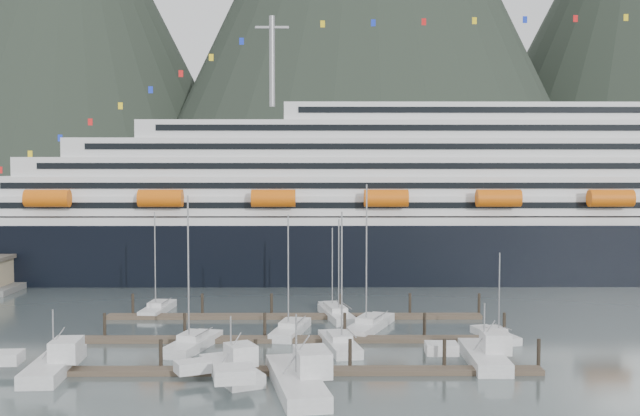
% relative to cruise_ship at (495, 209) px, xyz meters
% --- Properties ---
extents(ground, '(1600.00, 1600.00, 0.00)m').
position_rel_cruise_ship_xyz_m(ground, '(-30.03, -54.94, -12.04)').
color(ground, '#455051').
rests_on(ground, ground).
extents(mountains, '(870.00, 440.00, 420.00)m').
position_rel_cruise_ship_xyz_m(mountains, '(22.46, 533.60, 151.36)').
color(mountains, black).
rests_on(mountains, ground).
extents(cruise_ship, '(210.00, 30.40, 50.30)m').
position_rel_cruise_ship_xyz_m(cruise_ship, '(0.00, 0.00, 0.00)').
color(cruise_ship, black).
rests_on(cruise_ship, ground).
extents(dock_near, '(48.18, 2.28, 3.20)m').
position_rel_cruise_ship_xyz_m(dock_near, '(-34.95, -64.89, -11.73)').
color(dock_near, '#473B2E').
rests_on(dock_near, ground).
extents(dock_mid, '(48.18, 2.28, 3.20)m').
position_rel_cruise_ship_xyz_m(dock_mid, '(-34.95, -51.89, -11.73)').
color(dock_mid, '#473B2E').
rests_on(dock_mid, ground).
extents(dock_far, '(48.18, 2.28, 3.20)m').
position_rel_cruise_ship_xyz_m(dock_far, '(-34.95, -38.89, -11.73)').
color(dock_far, '#473B2E').
rests_on(dock_far, ground).
extents(sailboat_a, '(5.32, 10.49, 16.94)m').
position_rel_cruise_ship_xyz_m(sailboat_a, '(-45.42, -55.12, -11.57)').
color(sailboat_a, silver).
rests_on(sailboat_a, ground).
extents(sailboat_b, '(4.73, 10.62, 14.45)m').
position_rel_cruise_ship_xyz_m(sailboat_b, '(-35.22, -48.09, -11.61)').
color(sailboat_b, silver).
rests_on(sailboat_b, ground).
extents(sailboat_c, '(4.59, 10.63, 15.21)m').
position_rel_cruise_ship_xyz_m(sailboat_c, '(-29.74, -55.28, -11.60)').
color(sailboat_c, silver).
rests_on(sailboat_c, ground).
extents(sailboat_d, '(7.10, 12.21, 17.89)m').
position_rel_cruise_ship_xyz_m(sailboat_d, '(-25.88, -45.84, -11.58)').
color(sailboat_d, silver).
rests_on(sailboat_d, ground).
extents(sailboat_e, '(3.30, 10.00, 13.96)m').
position_rel_cruise_ship_xyz_m(sailboat_e, '(-53.41, -34.95, -11.62)').
color(sailboat_e, silver).
rests_on(sailboat_e, ground).
extents(sailboat_f, '(3.47, 8.48, 11.84)m').
position_rel_cruise_ship_xyz_m(sailboat_f, '(-30.21, -35.64, -11.64)').
color(sailboat_f, silver).
rests_on(sailboat_f, ground).
extents(sailboat_g, '(4.88, 11.15, 13.28)m').
position_rel_cruise_ship_xyz_m(sailboat_g, '(-29.59, -39.06, -11.62)').
color(sailboat_g, silver).
rests_on(sailboat_g, ground).
extents(sailboat_h, '(4.31, 8.07, 10.21)m').
position_rel_cruise_ship_xyz_m(sailboat_h, '(-12.02, -50.80, -11.65)').
color(sailboat_h, silver).
rests_on(sailboat_h, ground).
extents(trawler_a, '(8.76, 12.12, 6.54)m').
position_rel_cruise_ship_xyz_m(trawler_a, '(-57.16, -64.40, -11.18)').
color(trawler_a, silver).
rests_on(trawler_a, ground).
extents(trawler_b, '(8.58, 10.01, 6.19)m').
position_rel_cruise_ship_xyz_m(trawler_b, '(-40.21, -66.15, -11.21)').
color(trawler_b, silver).
rests_on(trawler_b, ground).
extents(trawler_c, '(10.49, 14.66, 7.27)m').
position_rel_cruise_ship_xyz_m(trawler_c, '(-34.15, -69.97, -11.12)').
color(trawler_c, silver).
rests_on(trawler_c, ground).
extents(trawler_d, '(8.21, 11.11, 6.55)m').
position_rel_cruise_ship_xyz_m(trawler_d, '(-15.80, -61.36, -11.18)').
color(trawler_d, silver).
rests_on(trawler_d, ground).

